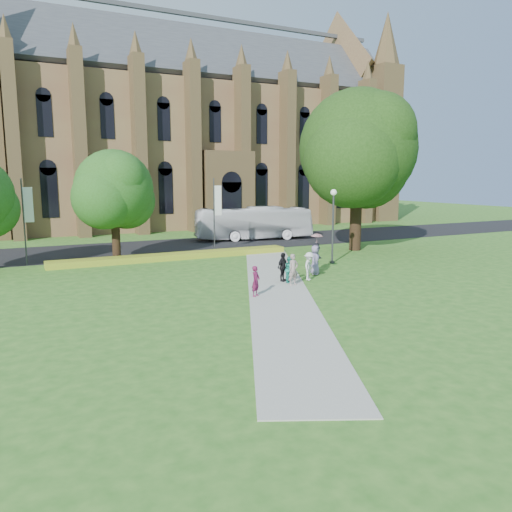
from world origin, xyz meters
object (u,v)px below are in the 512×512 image
tour_coach (254,223)px  large_tree (358,149)px  pedestrian_0 (256,281)px  streetlamp (333,217)px

tour_coach → large_tree: bearing=-146.6°
tour_coach → pedestrian_0: size_ratio=7.31×
large_tree → tour_coach: bearing=113.7°
large_tree → pedestrian_0: 20.04m
streetlamp → tour_coach: size_ratio=0.46×
large_tree → pedestrian_0: large_tree is taller
tour_coach → pedestrian_0: (-10.44, -21.23, -0.79)m
streetlamp → tour_coach: 14.77m
streetlamp → pedestrian_0: (-9.40, -6.59, -2.47)m
large_tree → pedestrian_0: size_ratio=8.42×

